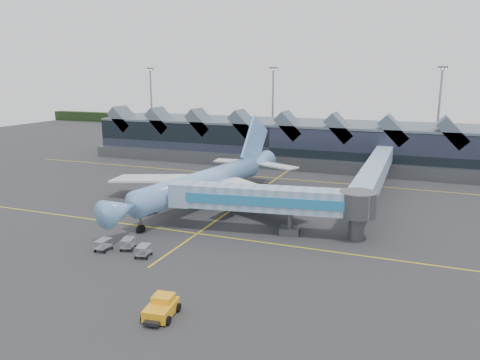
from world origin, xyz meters
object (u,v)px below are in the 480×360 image
at_px(main_airliner, 207,181).
at_px(pushback_tug, 161,308).
at_px(jet_bridge, 282,201).
at_px(fuel_truck, 157,194).

distance_m(main_airliner, pushback_tug, 35.36).
bearing_deg(main_airliner, jet_bridge, -21.57).
height_order(fuel_truck, pushback_tug, fuel_truck).
bearing_deg(pushback_tug, fuel_truck, 114.23).
distance_m(main_airliner, jet_bridge, 17.40).
distance_m(main_airliner, fuel_truck, 8.14).
xyz_separation_m(jet_bridge, pushback_tug, (-3.54, -24.34, -3.68)).
bearing_deg(fuel_truck, jet_bridge, -18.96).
height_order(jet_bridge, pushback_tug, jet_bridge).
relative_size(main_airliner, fuel_truck, 3.92).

